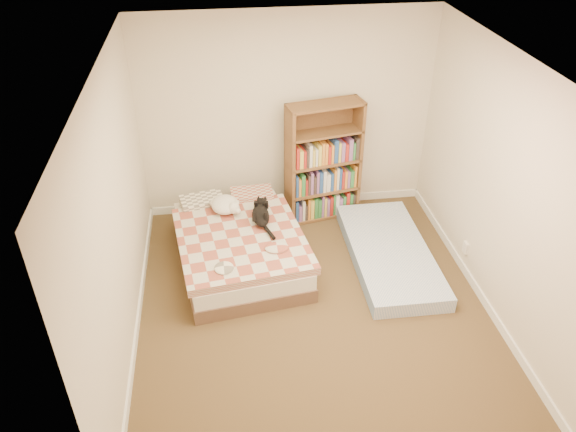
{
  "coord_description": "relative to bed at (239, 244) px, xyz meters",
  "views": [
    {
      "loc": [
        -0.83,
        -4.17,
        3.93
      ],
      "look_at": [
        -0.22,
        0.3,
        0.95
      ],
      "focal_mm": 35.0,
      "sensor_mm": 36.0,
      "label": 1
    }
  ],
  "objects": [
    {
      "name": "room",
      "position": [
        0.69,
        -0.91,
        0.98
      ],
      "size": [
        3.51,
        4.01,
        2.51
      ],
      "color": "#47311E",
      "rests_on": "ground"
    },
    {
      "name": "bed",
      "position": [
        0.0,
        0.0,
        0.0
      ],
      "size": [
        1.51,
        1.96,
        0.48
      ],
      "rotation": [
        0.0,
        0.0,
        0.14
      ],
      "color": "brown",
      "rests_on": "room"
    },
    {
      "name": "bookshelf",
      "position": [
        1.09,
        0.83,
        0.33
      ],
      "size": [
        0.96,
        0.48,
        1.5
      ],
      "rotation": [
        0.0,
        0.0,
        0.2
      ],
      "color": "brown",
      "rests_on": "room"
    },
    {
      "name": "floor_mattress",
      "position": [
        1.68,
        -0.23,
        -0.14
      ],
      "size": [
        0.86,
        1.88,
        0.17
      ],
      "primitive_type": "cube",
      "rotation": [
        0.0,
        0.0,
        -0.01
      ],
      "color": "#7C9CCF",
      "rests_on": "room"
    },
    {
      "name": "black_cat",
      "position": [
        0.26,
        0.15,
        0.29
      ],
      "size": [
        0.27,
        0.71,
        0.16
      ],
      "rotation": [
        0.0,
        0.0,
        -0.15
      ],
      "color": "black",
      "rests_on": "bed"
    },
    {
      "name": "white_dog",
      "position": [
        -0.11,
        0.36,
        0.3
      ],
      "size": [
        0.36,
        0.37,
        0.17
      ],
      "rotation": [
        0.0,
        0.0,
        -0.05
      ],
      "color": "white",
      "rests_on": "bed"
    }
  ]
}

